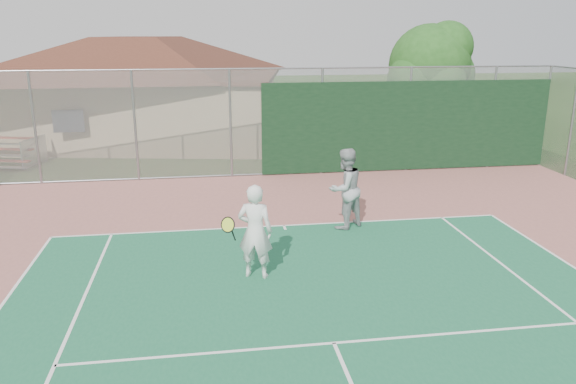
# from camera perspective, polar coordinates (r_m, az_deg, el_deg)

# --- Properties ---
(back_fence) EXTENTS (20.08, 0.11, 3.53)m
(back_fence) POSITION_cam_1_polar(r_m,az_deg,el_deg) (18.71, 3.77, 6.86)
(back_fence) COLOR gray
(back_fence) RESTS_ON ground
(clubhouse) EXTENTS (13.39, 10.14, 5.24)m
(clubhouse) POSITION_cam_1_polar(r_m,az_deg,el_deg) (25.32, -14.74, 11.05)
(clubhouse) COLOR tan
(clubhouse) RESTS_ON ground
(tree) EXTENTS (3.60, 3.41, 5.02)m
(tree) POSITION_cam_1_polar(r_m,az_deg,el_deg) (22.27, 14.37, 12.11)
(tree) COLOR #3C2815
(tree) RESTS_ON ground
(player_white_front) EXTENTS (1.12, 0.81, 1.86)m
(player_white_front) POSITION_cam_1_polar(r_m,az_deg,el_deg) (10.79, -3.39, -4.10)
(player_white_front) COLOR silver
(player_white_front) RESTS_ON ground
(player_grey_back) EXTENTS (1.20, 1.12, 1.96)m
(player_grey_back) POSITION_cam_1_polar(r_m,az_deg,el_deg) (13.55, 5.81, 0.26)
(player_grey_back) COLOR #A0A3A5
(player_grey_back) RESTS_ON ground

